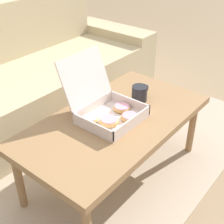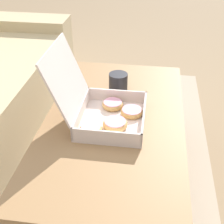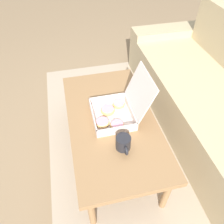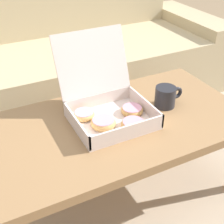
% 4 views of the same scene
% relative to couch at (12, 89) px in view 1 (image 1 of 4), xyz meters
% --- Properties ---
extents(ground_plane, '(12.00, 12.00, 0.00)m').
position_rel_couch_xyz_m(ground_plane, '(0.00, -0.82, -0.29)').
color(ground_plane, '#937756').
extents(area_rug, '(2.62, 1.95, 0.01)m').
position_rel_couch_xyz_m(area_rug, '(0.00, -0.52, -0.28)').
color(area_rug, tan).
rests_on(area_rug, ground_plane).
extents(couch, '(2.50, 0.83, 0.85)m').
position_rel_couch_xyz_m(couch, '(0.00, 0.00, 0.00)').
color(couch, tan).
rests_on(couch, ground_plane).
extents(coffee_table, '(1.13, 0.61, 0.43)m').
position_rel_couch_xyz_m(coffee_table, '(0.00, -0.98, 0.10)').
color(coffee_table, '#997047').
rests_on(coffee_table, ground_plane).
extents(pastry_box, '(0.33, 0.38, 0.33)m').
position_rel_couch_xyz_m(pastry_box, '(-0.02, -0.93, 0.20)').
color(pastry_box, silver).
rests_on(pastry_box, coffee_table).
extents(coffee_mug, '(0.14, 0.09, 0.09)m').
position_rel_couch_xyz_m(coffee_mug, '(0.26, -0.96, 0.19)').
color(coffee_mug, '#232328').
rests_on(coffee_mug, coffee_table).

